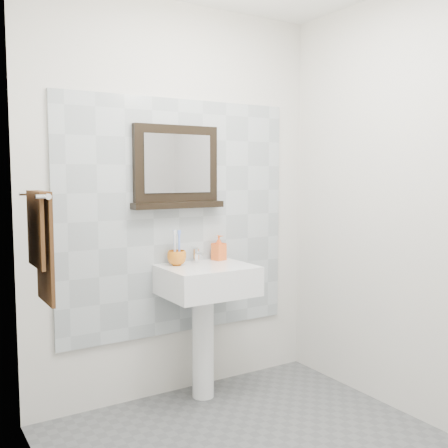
# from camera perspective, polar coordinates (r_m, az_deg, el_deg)

# --- Properties ---
(back_wall) EXTENTS (2.00, 0.01, 2.50)m
(back_wall) POSITION_cam_1_polar(r_m,az_deg,el_deg) (3.38, -5.09, 2.43)
(back_wall) COLOR silver
(back_wall) RESTS_ON ground
(left_wall) EXTENTS (0.01, 2.20, 2.50)m
(left_wall) POSITION_cam_1_polar(r_m,az_deg,el_deg) (2.00, -16.74, 0.14)
(left_wall) COLOR silver
(left_wall) RESTS_ON ground
(right_wall) EXTENTS (0.01, 2.20, 2.50)m
(right_wall) POSITION_cam_1_polar(r_m,az_deg,el_deg) (3.16, 20.90, 1.89)
(right_wall) COLOR silver
(right_wall) RESTS_ON ground
(splashback) EXTENTS (1.60, 0.02, 1.50)m
(splashback) POSITION_cam_1_polar(r_m,az_deg,el_deg) (3.38, -4.99, 0.73)
(splashback) COLOR #A8B1B6
(splashback) RESTS_ON back_wall
(pedestal_sink) EXTENTS (0.55, 0.44, 0.96)m
(pedestal_sink) POSITION_cam_1_polar(r_m,az_deg,el_deg) (3.30, -1.93, -7.69)
(pedestal_sink) COLOR white
(pedestal_sink) RESTS_ON ground
(toothbrush_cup) EXTENTS (0.12, 0.12, 0.09)m
(toothbrush_cup) POSITION_cam_1_polar(r_m,az_deg,el_deg) (3.28, -5.16, -3.70)
(toothbrush_cup) COLOR orange
(toothbrush_cup) RESTS_ON pedestal_sink
(toothbrushes) EXTENTS (0.05, 0.04, 0.21)m
(toothbrushes) POSITION_cam_1_polar(r_m,az_deg,el_deg) (3.27, -5.14, -2.37)
(toothbrushes) COLOR white
(toothbrushes) RESTS_ON toothbrush_cup
(soap_dispenser) EXTENTS (0.09, 0.09, 0.17)m
(soap_dispenser) POSITION_cam_1_polar(r_m,az_deg,el_deg) (3.46, -0.57, -2.59)
(soap_dispenser) COLOR #FA3A1D
(soap_dispenser) RESTS_ON pedestal_sink
(framed_mirror) EXTENTS (0.61, 0.11, 0.52)m
(framed_mirror) POSITION_cam_1_polar(r_m,az_deg,el_deg) (3.33, -5.23, 5.97)
(framed_mirror) COLOR black
(framed_mirror) RESTS_ON back_wall
(towel_bar) EXTENTS (0.07, 0.40, 0.03)m
(towel_bar) POSITION_cam_1_polar(r_m,az_deg,el_deg) (2.68, -19.59, 2.98)
(towel_bar) COLOR silver
(towel_bar) RESTS_ON left_wall
(hand_towel) EXTENTS (0.06, 0.30, 0.55)m
(hand_towel) POSITION_cam_1_polar(r_m,az_deg,el_deg) (2.70, -19.30, -1.47)
(hand_towel) COLOR #331E0E
(hand_towel) RESTS_ON towel_bar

